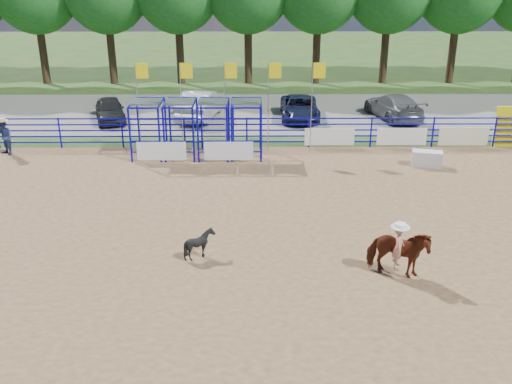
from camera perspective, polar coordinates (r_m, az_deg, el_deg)
ground at (r=18.53m, az=-1.13°, el=-4.89°), size 120.00×120.00×0.00m
arena_dirt at (r=18.53m, az=-1.13°, el=-4.87°), size 30.00×20.00×0.02m
gravel_strip at (r=34.56m, az=-0.83°, el=7.97°), size 40.00×10.00×0.01m
announcer_table at (r=26.19m, az=16.72°, el=3.22°), size 1.39×0.89×0.68m
horse_and_rider at (r=16.62m, az=14.02°, el=-5.66°), size 1.93×1.32×2.30m
calf at (r=17.38m, az=-5.66°, el=-5.17°), size 0.96×0.89×0.92m
spectator_cowboy at (r=28.91m, az=-23.87°, el=5.07°), size 1.03×1.00×1.72m
car_a at (r=33.49m, az=-14.41°, el=7.99°), size 2.58×4.11×1.30m
car_b at (r=33.22m, az=-5.58°, el=8.74°), size 2.56×5.16×1.63m
car_c at (r=33.05m, az=4.39°, el=8.40°), size 2.21×4.62×1.27m
car_d at (r=33.96m, az=13.58°, el=8.34°), size 2.93×5.17×1.41m
perimeter_fence at (r=18.21m, az=-1.15°, el=-2.79°), size 30.10×20.10×1.50m
chute_assembly at (r=26.43m, az=-5.09°, el=6.28°), size 19.32×2.41×4.20m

